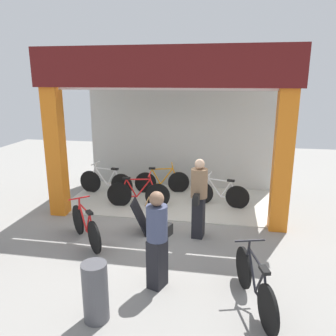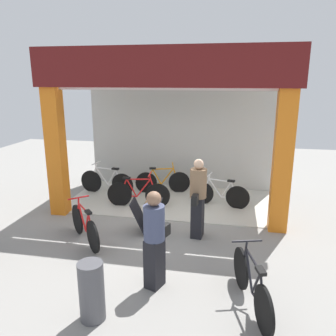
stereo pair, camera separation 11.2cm
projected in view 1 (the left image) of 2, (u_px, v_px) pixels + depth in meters
The scene contains 12 objects.
ground_plane at pixel (163, 221), 8.27m from camera, with size 19.54×19.54×0.00m, color gray.
shop_facade at pixel (173, 125), 9.08m from camera, with size 5.97×3.13×4.06m.
bicycle_inside_0 at pixel (138, 194), 9.05m from camera, with size 1.71×0.47×0.94m.
bicycle_inside_1 at pixel (220, 194), 9.12m from camera, with size 1.59×0.47×0.89m.
bicycle_inside_2 at pixel (106, 182), 10.05m from camera, with size 1.72×0.47×0.95m.
bicycle_inside_3 at pixel (162, 181), 10.18m from camera, with size 1.62×0.49×0.91m.
bicycle_parked_0 at pixel (86, 226), 7.08m from camera, with size 1.17×1.26×0.92m.
bicycle_parked_1 at pixel (255, 284), 5.07m from camera, with size 0.58×1.69×0.96m.
sandwich_board_sign at pixel (147, 217), 7.56m from camera, with size 0.73×0.60×0.76m.
pedestrian_0 at pixel (199, 197), 7.22m from camera, with size 0.39×0.59×1.75m.
pedestrian_2 at pixel (157, 238), 5.46m from camera, with size 0.44×0.63×1.68m.
trash_bin at pixel (95, 292), 4.78m from camera, with size 0.37×0.37×0.90m, color #4C4C51.
Camera 1 is at (1.47, -7.51, 3.39)m, focal length 36.07 mm.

